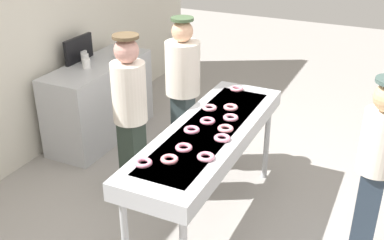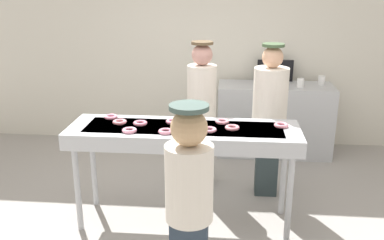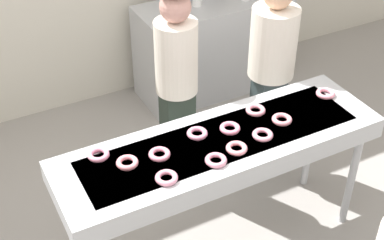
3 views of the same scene
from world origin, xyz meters
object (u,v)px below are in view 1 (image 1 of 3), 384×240
object	(u,v)px
strawberry_donut_8	(231,107)
menu_display	(79,49)
strawberry_donut_1	(192,130)
paper_cup_0	(84,55)
strawberry_donut_2	(210,108)
strawberry_donut_10	(143,163)
strawberry_donut_9	(226,129)
strawberry_donut_0	(169,159)
prep_counter	(100,101)
paper_cup_3	(86,63)
fryer_conveyor	(209,137)
strawberry_donut_6	(184,148)
customer_waiting	(376,164)
worker_assistant	(183,84)
paper_cup_1	(118,45)
strawberry_donut_7	(206,157)
paper_cup_2	(85,59)
strawberry_donut_5	(231,118)
paper_cup_4	(117,53)
worker_baker	(130,110)
strawberry_donut_3	(208,121)
strawberry_donut_11	(237,89)
strawberry_donut_4	(222,138)

from	to	relation	value
strawberry_donut_8	menu_display	bearing A→B (deg)	75.08
strawberry_donut_1	paper_cup_0	bearing A→B (deg)	59.46
strawberry_donut_2	strawberry_donut_10	xyz separation A→B (m)	(-1.10, 0.05, 0.00)
strawberry_donut_9	strawberry_donut_0	bearing A→B (deg)	163.78
prep_counter	strawberry_donut_10	bearing A→B (deg)	-136.15
paper_cup_0	paper_cup_3	distance (m)	0.30
fryer_conveyor	strawberry_donut_2	bearing A→B (deg)	22.67
strawberry_donut_6	customer_waiting	world-z (taller)	customer_waiting
strawberry_donut_0	worker_assistant	xyz separation A→B (m)	(1.46, 0.62, -0.03)
paper_cup_1	strawberry_donut_6	bearing A→B (deg)	-136.23
strawberry_donut_9	prep_counter	xyz separation A→B (m)	(1.00, 2.04, -0.52)
strawberry_donut_7	paper_cup_2	distance (m)	2.64
strawberry_donut_1	paper_cup_0	world-z (taller)	paper_cup_0
strawberry_donut_2	prep_counter	distance (m)	1.94
strawberry_donut_2	strawberry_donut_5	xyz separation A→B (m)	(-0.11, -0.25, 0.00)
worker_assistant	paper_cup_4	xyz separation A→B (m)	(0.48, 1.14, 0.05)
fryer_conveyor	strawberry_donut_6	bearing A→B (deg)	176.00
worker_baker	customer_waiting	world-z (taller)	worker_baker
strawberry_donut_2	worker_baker	size ratio (longest dim) A/B	0.08
paper_cup_1	paper_cup_4	bearing A→B (deg)	-148.80
paper_cup_4	worker_baker	bearing A→B (deg)	-141.97
strawberry_donut_5	strawberry_donut_6	world-z (taller)	same
strawberry_donut_9	paper_cup_0	xyz separation A→B (m)	(1.04, 2.25, 0.01)
strawberry_donut_9	customer_waiting	distance (m)	1.21
fryer_conveyor	paper_cup_4	size ratio (longest dim) A/B	18.58
strawberry_donut_3	customer_waiting	world-z (taller)	customer_waiting
strawberry_donut_2	fryer_conveyor	bearing A→B (deg)	-157.33
paper_cup_1	paper_cup_0	bearing A→B (deg)	167.20
strawberry_donut_1	strawberry_donut_11	bearing A→B (deg)	-0.84
worker_assistant	strawberry_donut_10	bearing A→B (deg)	7.11
strawberry_donut_2	paper_cup_1	size ratio (longest dim) A/B	1.15
strawberry_donut_1	worker_baker	world-z (taller)	worker_baker
strawberry_donut_11	strawberry_donut_2	bearing A→B (deg)	173.96
fryer_conveyor	paper_cup_1	xyz separation A→B (m)	(1.63, 1.99, 0.11)
strawberry_donut_4	worker_assistant	distance (m)	1.30
strawberry_donut_7	menu_display	distance (m)	2.77
strawberry_donut_9	customer_waiting	bearing A→B (deg)	-82.63
strawberry_donut_8	prep_counter	distance (m)	2.07
strawberry_donut_5	strawberry_donut_11	size ratio (longest dim) A/B	1.00
customer_waiting	strawberry_donut_6	bearing A→B (deg)	106.22
prep_counter	strawberry_donut_7	bearing A→B (deg)	-125.74
prep_counter	strawberry_donut_0	bearing A→B (deg)	-131.63
strawberry_donut_6	strawberry_donut_9	world-z (taller)	same
strawberry_donut_0	strawberry_donut_10	xyz separation A→B (m)	(-0.13, 0.15, 0.00)
strawberry_donut_0	strawberry_donut_4	size ratio (longest dim) A/B	1.00
strawberry_donut_0	worker_baker	bearing A→B (deg)	47.93
paper_cup_2	paper_cup_3	bearing A→B (deg)	-138.10
paper_cup_2	menu_display	world-z (taller)	menu_display
menu_display	strawberry_donut_11	bearing A→B (deg)	-93.45
strawberry_donut_11	paper_cup_3	xyz separation A→B (m)	(-0.05, 1.82, 0.01)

